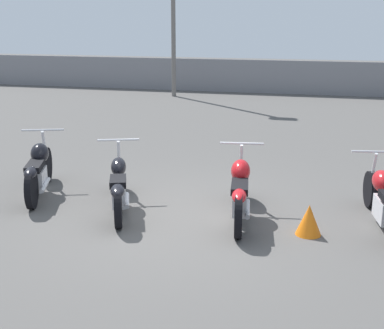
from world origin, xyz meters
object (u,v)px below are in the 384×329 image
object	(u,v)px
traffic_cone_near	(309,220)
motorcycle_slot_2	(240,190)
motorcycle_slot_1	(119,185)
motorcycle_slot_0	(39,170)

from	to	relation	value
traffic_cone_near	motorcycle_slot_2	bearing A→B (deg)	159.79
motorcycle_slot_1	traffic_cone_near	xyz separation A→B (m)	(2.91, -0.31, -0.18)
motorcycle_slot_1	motorcycle_slot_0	bearing A→B (deg)	147.35
motorcycle_slot_0	motorcycle_slot_2	size ratio (longest dim) A/B	0.92
motorcycle_slot_0	motorcycle_slot_1	xyz separation A→B (m)	(1.56, -0.34, -0.04)
motorcycle_slot_2	traffic_cone_near	bearing A→B (deg)	-27.75
motorcycle_slot_0	motorcycle_slot_1	world-z (taller)	motorcycle_slot_0
motorcycle_slot_1	motorcycle_slot_2	world-z (taller)	motorcycle_slot_2
motorcycle_slot_0	traffic_cone_near	xyz separation A→B (m)	(4.47, -0.66, -0.22)
traffic_cone_near	motorcycle_slot_1	bearing A→B (deg)	173.84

